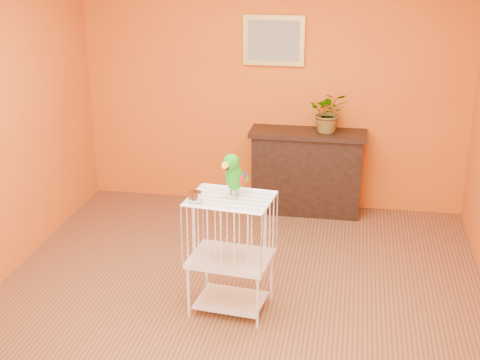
# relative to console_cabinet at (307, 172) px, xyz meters

# --- Properties ---
(ground) EXTENTS (4.50, 4.50, 0.00)m
(ground) POSITION_rel_console_cabinet_xyz_m (-0.39, -2.04, -0.44)
(ground) COLOR brown
(ground) RESTS_ON ground
(room_shell) EXTENTS (4.50, 4.50, 4.50)m
(room_shell) POSITION_rel_console_cabinet_xyz_m (-0.39, -2.04, 1.15)
(room_shell) COLOR #D36113
(room_shell) RESTS_ON ground
(console_cabinet) EXTENTS (1.18, 0.42, 0.87)m
(console_cabinet) POSITION_rel_console_cabinet_xyz_m (0.00, 0.00, 0.00)
(console_cabinet) COLOR black
(console_cabinet) RESTS_ON ground
(potted_plant) EXTENTS (0.40, 0.44, 0.33)m
(potted_plant) POSITION_rel_console_cabinet_xyz_m (0.20, -0.05, 0.60)
(potted_plant) COLOR #26722D
(potted_plant) RESTS_ON console_cabinet
(framed_picture) EXTENTS (0.62, 0.04, 0.50)m
(framed_picture) POSITION_rel_console_cabinet_xyz_m (-0.39, 0.18, 1.31)
(framed_picture) COLOR gold
(framed_picture) RESTS_ON room_shell
(birdcage) EXTENTS (0.65, 0.53, 0.93)m
(birdcage) POSITION_rel_console_cabinet_xyz_m (-0.41, -2.07, 0.04)
(birdcage) COLOR white
(birdcage) RESTS_ON ground
(feed_cup) EXTENTS (0.10, 0.10, 0.07)m
(feed_cup) POSITION_rel_console_cabinet_xyz_m (-0.64, -2.18, 0.53)
(feed_cup) COLOR silver
(feed_cup) RESTS_ON birdcage
(parrot) EXTENTS (0.19, 0.30, 0.34)m
(parrot) POSITION_rel_console_cabinet_xyz_m (-0.39, -2.02, 0.66)
(parrot) COLOR #59544C
(parrot) RESTS_ON birdcage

